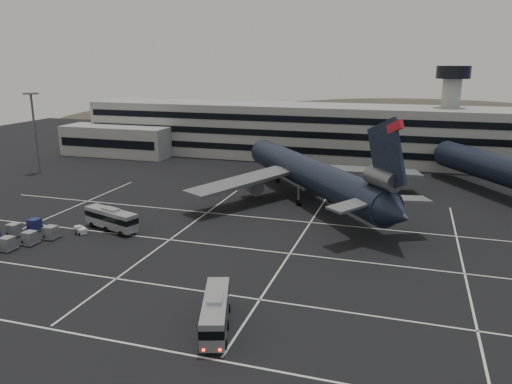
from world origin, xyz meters
TOP-DOWN VIEW (x-y plane):
  - ground at (0.00, 0.00)m, footprint 260.00×260.00m
  - lane_markings at (0.95, 0.72)m, footprint 90.00×55.62m
  - terminal at (-2.95, 71.14)m, footprint 125.00×26.00m
  - hills at (17.99, 170.00)m, footprint 352.00×180.00m
  - lightpole_left at (-55.00, 35.00)m, footprint 2.40×2.40m
  - trijet_main at (9.66, 29.94)m, footprint 40.44×48.73m
  - bus_near at (9.68, -17.11)m, footprint 5.24×10.19m
  - bus_far at (-16.47, 5.25)m, footprint 10.18×5.39m
  - tug_b at (-19.84, 2.40)m, footprint 2.30×2.09m
  - uld_cluster at (-27.02, -3.93)m, footprint 11.28×13.51m

SIDE VIEW (x-z plane):
  - hills at x=17.99m, z-range -34.07..9.93m
  - ground at x=0.00m, z-range 0.00..0.00m
  - lane_markings at x=0.95m, z-range 0.00..0.01m
  - tug_b at x=-19.84m, z-range -0.07..1.20m
  - uld_cluster at x=-27.02m, z-range -0.02..1.89m
  - bus_near at x=9.68m, z-range 0.17..3.68m
  - bus_far at x=-16.47m, z-range 0.17..3.68m
  - trijet_main at x=9.66m, z-range -3.79..14.29m
  - terminal at x=-2.95m, z-range -5.07..18.93m
  - lightpole_left at x=-55.00m, z-range 2.68..20.95m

